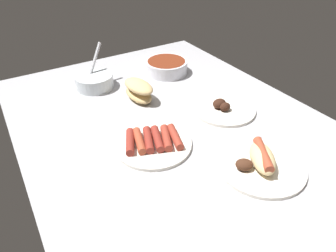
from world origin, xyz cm
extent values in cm
cube|color=#B2B2B7|center=(0.00, 0.00, -1.50)|extent=(120.00, 90.00, 3.00)
ellipsoid|color=tan|center=(18.71, 2.28, 1.80)|extent=(13.73, 7.45, 3.60)
ellipsoid|color=#DBB77A|center=(18.11, 2.42, 5.40)|extent=(14.45, 8.97, 3.60)
cylinder|color=white|center=(-6.84, 10.82, 0.50)|extent=(22.04, 22.04, 1.00)
cylinder|color=#9E3828|center=(-9.16, 4.86, 2.16)|extent=(10.37, 5.21, 2.33)
cylinder|color=#9E3828|center=(-8.23, 7.24, 2.16)|extent=(10.22, 6.19, 2.33)
cylinder|color=maroon|center=(-7.30, 9.63, 2.16)|extent=(10.33, 5.60, 2.33)
cylinder|color=maroon|center=(-6.37, 12.01, 2.16)|extent=(10.25, 6.05, 2.33)
cylinder|color=#AD472D|center=(-5.45, 14.40, 2.16)|extent=(10.37, 5.20, 2.33)
cylinder|color=maroon|center=(-4.52, 16.78, 2.16)|extent=(10.14, 6.49, 2.33)
cylinder|color=white|center=(-29.33, -8.63, 0.50)|extent=(22.94, 22.94, 1.00)
ellipsoid|color=#E5C689|center=(-29.33, -8.63, 3.20)|extent=(13.53, 11.42, 4.40)
cylinder|color=#AD472D|center=(-29.33, -8.63, 4.41)|extent=(11.15, 8.02, 2.40)
ellipsoid|color=#472819|center=(-28.25, -3.58, 2.40)|extent=(5.37, 5.64, 2.80)
cylinder|color=white|center=(31.94, -17.22, 2.58)|extent=(17.00, 17.00, 5.15)
cylinder|color=maroon|center=(31.94, -17.22, 4.75)|extent=(15.30, 15.30, 1.00)
cylinder|color=silver|center=(35.12, 12.48, 2.51)|extent=(14.01, 14.01, 5.03)
cylinder|color=beige|center=(35.12, 12.48, 3.52)|extent=(12.33, 12.33, 2.26)
cube|color=#B7B7BC|center=(38.27, 10.73, 8.32)|extent=(5.05, 9.17, 13.57)
cylinder|color=white|center=(-2.98, -18.55, 0.50)|extent=(20.92, 20.92, 1.00)
ellipsoid|color=#381E14|center=(-4.46, -17.56, 2.44)|extent=(3.10, 3.81, 2.87)
ellipsoid|color=#381E14|center=(-2.04, -17.14, 2.55)|extent=(3.92, 4.82, 3.10)
camera|label=1|loc=(-65.78, 42.02, 54.12)|focal=32.07mm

